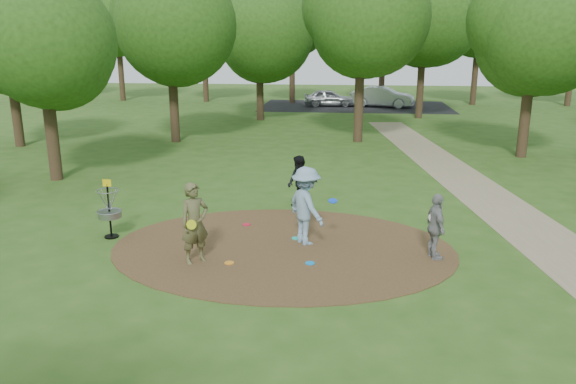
# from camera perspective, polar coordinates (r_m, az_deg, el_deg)

# --- Properties ---
(ground) EXTENTS (100.00, 100.00, 0.00)m
(ground) POSITION_cam_1_polar(r_m,az_deg,el_deg) (13.83, -0.54, -5.71)
(ground) COLOR #2D5119
(ground) RESTS_ON ground
(dirt_clearing) EXTENTS (8.40, 8.40, 0.02)m
(dirt_clearing) POSITION_cam_1_polar(r_m,az_deg,el_deg) (13.83, -0.54, -5.68)
(dirt_clearing) COLOR #47301C
(dirt_clearing) RESTS_ON ground
(footpath) EXTENTS (7.55, 39.89, 0.01)m
(footpath) POSITION_cam_1_polar(r_m,az_deg,el_deg) (16.40, 23.58, -3.60)
(footpath) COLOR #8C7A5B
(footpath) RESTS_ON ground
(parking_lot) EXTENTS (14.00, 8.00, 0.01)m
(parking_lot) POSITION_cam_1_polar(r_m,az_deg,el_deg) (43.11, 6.85, 8.65)
(parking_lot) COLOR black
(parking_lot) RESTS_ON ground
(player_observer_with_disc) EXTENTS (0.81, 0.80, 1.88)m
(player_observer_with_disc) POSITION_cam_1_polar(r_m,az_deg,el_deg) (12.84, -9.46, -3.15)
(player_observer_with_disc) COLOR brown
(player_observer_with_disc) RESTS_ON ground
(player_throwing_with_disc) EXTENTS (1.45, 1.45, 1.96)m
(player_throwing_with_disc) POSITION_cam_1_polar(r_m,az_deg,el_deg) (13.82, 1.85, -1.43)
(player_throwing_with_disc) COLOR #7D9EBB
(player_throwing_with_disc) RESTS_ON ground
(player_walking_with_disc) EXTENTS (0.95, 1.00, 1.64)m
(player_walking_with_disc) POSITION_cam_1_polar(r_m,az_deg,el_deg) (16.65, 1.12, 0.91)
(player_walking_with_disc) COLOR black
(player_walking_with_disc) RESTS_ON ground
(player_waiting_with_disc) EXTENTS (0.57, 0.98, 1.57)m
(player_waiting_with_disc) POSITION_cam_1_polar(r_m,az_deg,el_deg) (13.35, 14.79, -3.45)
(player_waiting_with_disc) COLOR gray
(player_waiting_with_disc) RESTS_ON ground
(disc_ground_cyan) EXTENTS (0.22, 0.22, 0.02)m
(disc_ground_cyan) POSITION_cam_1_polar(r_m,az_deg,el_deg) (14.40, 0.82, -4.72)
(disc_ground_cyan) COLOR #19CAB9
(disc_ground_cyan) RESTS_ON dirt_clearing
(disc_ground_blue) EXTENTS (0.22, 0.22, 0.02)m
(disc_ground_blue) POSITION_cam_1_polar(r_m,az_deg,el_deg) (12.88, 2.25, -7.23)
(disc_ground_blue) COLOR #0D86E3
(disc_ground_blue) RESTS_ON dirt_clearing
(disc_ground_red) EXTENTS (0.22, 0.22, 0.02)m
(disc_ground_red) POSITION_cam_1_polar(r_m,az_deg,el_deg) (15.47, -4.23, -3.31)
(disc_ground_red) COLOR red
(disc_ground_red) RESTS_ON dirt_clearing
(car_left) EXTENTS (3.82, 1.77, 1.27)m
(car_left) POSITION_cam_1_polar(r_m,az_deg,el_deg) (42.86, 4.18, 9.52)
(car_left) COLOR #A7A9AE
(car_left) RESTS_ON ground
(car_right) EXTENTS (4.86, 2.54, 1.52)m
(car_right) POSITION_cam_1_polar(r_m,az_deg,el_deg) (42.77, 9.56, 9.51)
(car_right) COLOR #A1A5A9
(car_right) RESTS_ON ground
(disc_ground_orange) EXTENTS (0.22, 0.22, 0.02)m
(disc_ground_orange) POSITION_cam_1_polar(r_m,az_deg,el_deg) (12.95, -5.99, -7.17)
(disc_ground_orange) COLOR orange
(disc_ground_orange) RESTS_ON dirt_clearing
(disc_golf_basket) EXTENTS (0.63, 0.63, 1.54)m
(disc_golf_basket) POSITION_cam_1_polar(r_m,az_deg,el_deg) (15.00, -17.74, -1.25)
(disc_golf_basket) COLOR black
(disc_golf_basket) RESTS_ON ground
(tree_ring) EXTENTS (37.01, 45.92, 9.10)m
(tree_ring) POSITION_cam_1_polar(r_m,az_deg,el_deg) (21.29, 9.83, 15.88)
(tree_ring) COLOR #332316
(tree_ring) RESTS_ON ground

